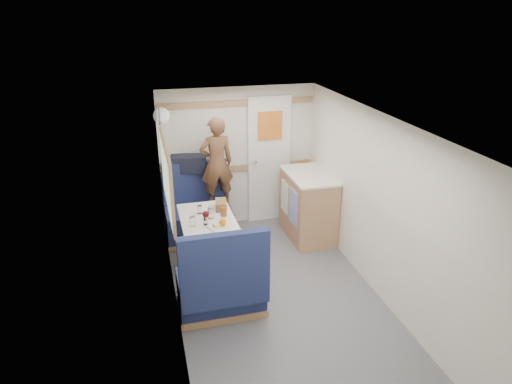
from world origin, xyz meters
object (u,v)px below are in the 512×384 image
object	(u,v)px
tray	(224,229)
tumbler_mid	(200,209)
dome_light	(161,116)
galley_counter	(308,205)
cheese_block	(218,225)
tumbler_right	(211,213)
bench_far	(199,218)
beer_glass	(224,212)
duffel_bag	(188,164)
bench_near	(222,289)
tumbler_left	(193,221)
wine_glass	(206,215)
person	(217,163)
orange_fruit	(223,222)
dinette_table	(208,229)
bread_loaf	(221,205)
salt_grinder	(209,209)
pepper_grinder	(205,217)

from	to	relation	value
tray	tumbler_mid	bearing A→B (deg)	112.83
dome_light	galley_counter	size ratio (longest dim) A/B	0.22
cheese_block	tumbler_right	distance (m)	0.26
bench_far	tumbler_mid	size ratio (longest dim) A/B	10.57
beer_glass	duffel_bag	bearing A→B (deg)	103.24
bench_near	tumbler_left	size ratio (longest dim) A/B	9.31
galley_counter	wine_glass	xyz separation A→B (m)	(-1.51, -0.74, 0.38)
person	bench_far	bearing A→B (deg)	-6.34
bench_near	orange_fruit	bearing A→B (deg)	77.14
wine_glass	tumbler_left	distance (m)	0.16
tray	beer_glass	size ratio (longest dim) A/B	3.21
dinette_table	bread_loaf	world-z (taller)	bread_loaf
duffel_bag	tumbler_right	size ratio (longest dim) A/B	3.98
duffel_bag	tumbler_right	bearing A→B (deg)	-72.96
tumbler_left	galley_counter	bearing A→B (deg)	23.94
galley_counter	tumbler_mid	distance (m)	1.62
duffel_bag	bread_loaf	bearing A→B (deg)	-61.94
dinette_table	tumbler_mid	xyz separation A→B (m)	(-0.07, 0.13, 0.20)
cheese_block	person	bearing A→B (deg)	80.21
duffel_bag	tumbler_mid	distance (m)	1.02
bread_loaf	salt_grinder	bearing A→B (deg)	-151.98
orange_fruit	wine_glass	bearing A→B (deg)	150.00
dome_light	cheese_block	size ratio (longest dim) A/B	2.06
dome_light	bread_loaf	xyz separation A→B (m)	(0.59, -0.65, -0.98)
bench_near	pepper_grinder	size ratio (longest dim) A/B	10.98
bench_near	orange_fruit	world-z (taller)	bench_near
wine_glass	pepper_grinder	size ratio (longest dim) A/B	1.76
tumbler_mid	tumbler_right	distance (m)	0.19
cheese_block	pepper_grinder	size ratio (longest dim) A/B	1.01
bread_loaf	orange_fruit	bearing A→B (deg)	-98.24
tray	wine_glass	bearing A→B (deg)	137.48
orange_fruit	salt_grinder	distance (m)	0.42
wine_glass	beer_glass	bearing A→B (deg)	37.41
beer_glass	pepper_grinder	size ratio (longest dim) A/B	1.15
wine_glass	duffel_bag	bearing A→B (deg)	91.32
wine_glass	salt_grinder	distance (m)	0.33
galley_counter	bread_loaf	size ratio (longest dim) A/B	3.86
tray	tumbler_left	distance (m)	0.37
orange_fruit	tumbler_right	xyz separation A→B (m)	(-0.09, 0.26, 0.00)
orange_fruit	tumbler_right	world-z (taller)	tumbler_right
duffel_bag	tumbler_mid	bearing A→B (deg)	-78.19
orange_fruit	tumbler_left	world-z (taller)	tumbler_left
dome_light	pepper_grinder	bearing A→B (deg)	-68.94
bench_near	wine_glass	world-z (taller)	bench_near
bench_far	duffel_bag	bearing A→B (deg)	105.49
person	tumbler_left	size ratio (longest dim) A/B	11.03
tumbler_mid	salt_grinder	distance (m)	0.12
tray	orange_fruit	xyz separation A→B (m)	(-0.01, 0.06, 0.05)
dinette_table	bench_near	xyz separation A→B (m)	(-0.00, -0.86, -0.27)
salt_grinder	dinette_table	bearing A→B (deg)	-112.25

